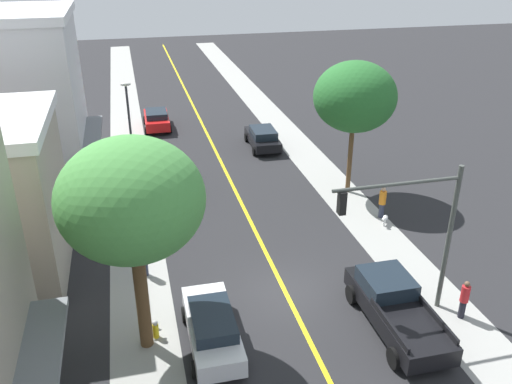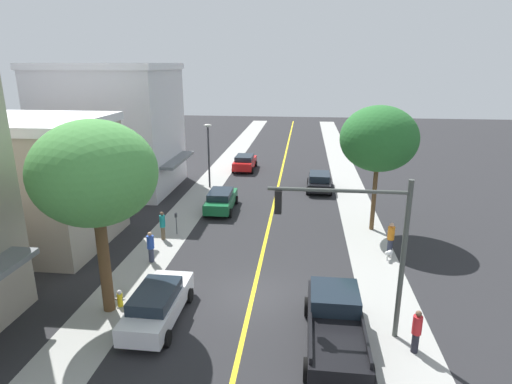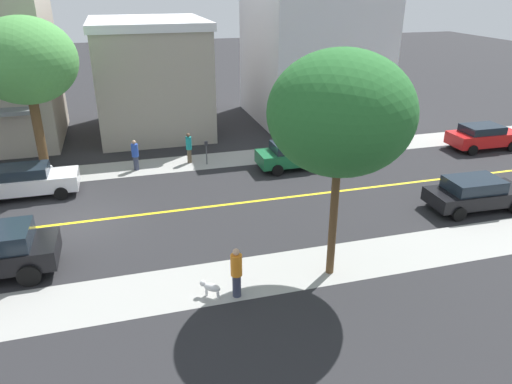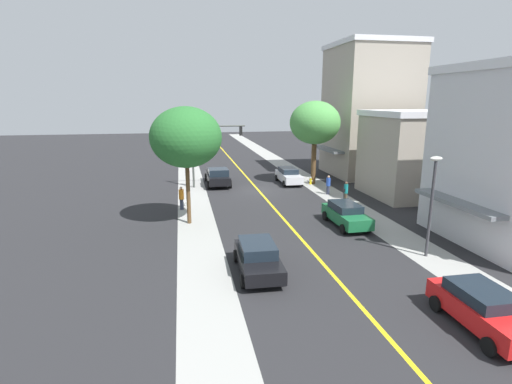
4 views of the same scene
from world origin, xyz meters
TOP-DOWN VIEW (x-y plane):
  - ground_plane at (0.00, 0.00)m, footprint 140.00×140.00m
  - sidewalk_left at (-6.20, 0.00)m, footprint 2.62×126.00m
  - sidewalk_right at (6.20, 0.00)m, footprint 2.62×126.00m
  - road_centerline_stripe at (0.00, 0.00)m, footprint 0.20×126.00m
  - tan_rowhouse at (-13.79, 4.63)m, footprint 9.19×7.52m
  - pale_office_building at (-13.78, 16.43)m, footprint 11.14×8.80m
  - street_tree_left_near at (6.71, 9.11)m, footprint 4.76×4.76m
  - street_tree_right_corner at (-6.12, -1.88)m, footprint 5.02×5.02m
  - fire_hydrant at (-5.75, -1.57)m, footprint 0.44×0.24m
  - parking_meter at (-5.69, 6.85)m, footprint 0.12×0.18m
  - traffic_light_mast at (4.40, -2.41)m, footprint 5.21×0.32m
  - street_lamp at (-5.92, 17.54)m, footprint 0.70×0.36m
  - red_sedan_left_curb at (-3.76, 24.15)m, footprint 2.15×4.39m
  - green_sedan_left_curb at (-3.77, 11.68)m, footprint 2.06×4.61m
  - black_sedan_right_curb at (3.55, 17.78)m, footprint 2.22×4.60m
  - white_sedan_left_curb at (-3.67, -2.49)m, footprint 2.01×4.79m
  - black_pickup_truck at (3.56, -3.09)m, footprint 2.37×5.80m
  - pedestrian_teal_shirt at (-6.27, 5.94)m, footprint 0.33×0.33m
  - pedestrian_orange_shirt at (7.20, 5.49)m, footprint 0.39×0.39m
  - pedestrian_blue_shirt at (-5.91, 2.87)m, footprint 0.38×0.38m
  - pedestrian_red_shirt at (6.51, -3.34)m, footprint 0.35×0.35m
  - small_dog at (7.00, 4.63)m, footprint 0.62×0.70m

SIDE VIEW (x-z plane):
  - ground_plane at x=0.00m, z-range 0.00..0.00m
  - road_centerline_stripe at x=0.00m, z-range 0.00..0.00m
  - sidewalk_left at x=-6.20m, z-range 0.00..0.01m
  - sidewalk_right at x=6.20m, z-range 0.00..0.01m
  - small_dog at x=7.00m, z-range 0.09..0.66m
  - fire_hydrant at x=-5.75m, z-range -0.01..0.79m
  - black_sedan_right_curb at x=3.55m, z-range 0.04..1.55m
  - green_sedan_left_curb at x=-3.77m, z-range 0.04..1.58m
  - red_sedan_left_curb at x=-3.76m, z-range 0.04..1.58m
  - white_sedan_left_curb at x=-3.67m, z-range 0.04..1.61m
  - black_pickup_truck at x=3.56m, z-range 0.01..1.80m
  - pedestrian_blue_shirt at x=-5.91m, z-range 0.04..1.78m
  - parking_meter at x=-5.69m, z-range 0.22..1.62m
  - pedestrian_red_shirt at x=6.51m, z-range 0.05..1.80m
  - pedestrian_teal_shirt at x=-6.27m, z-range 0.06..1.85m
  - pedestrian_orange_shirt at x=7.20m, z-range 0.05..1.88m
  - street_lamp at x=-5.92m, z-range 0.73..6.24m
  - tan_rowhouse at x=-13.79m, z-range 0.02..7.52m
  - traffic_light_mast at x=4.40m, z-range 1.08..7.51m
  - pale_office_building at x=-13.78m, z-range 0.01..10.42m
  - street_tree_left_near at x=6.71m, z-range 1.95..9.94m
  - street_tree_right_corner at x=-6.12m, z-range 1.99..10.31m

